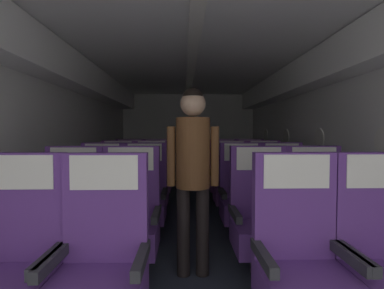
% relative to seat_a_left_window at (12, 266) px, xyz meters
% --- Properties ---
extents(ground, '(3.47, 7.68, 0.02)m').
position_rel_seat_a_left_window_xyz_m(ground, '(1.05, 2.03, -0.46)').
color(ground, '#2D3342').
extents(fuselage_shell, '(3.35, 7.33, 2.17)m').
position_rel_seat_a_left_window_xyz_m(fuselage_shell, '(1.06, 2.29, 1.11)').
color(fuselage_shell, silver).
rests_on(fuselage_shell, ground).
extents(seat_a_left_window, '(0.52, 0.49, 1.07)m').
position_rel_seat_a_left_window_xyz_m(seat_a_left_window, '(0.00, 0.00, 0.00)').
color(seat_a_left_window, '#38383D').
rests_on(seat_a_left_window, ground).
extents(seat_a_left_aisle, '(0.52, 0.49, 1.07)m').
position_rel_seat_a_left_window_xyz_m(seat_a_left_aisle, '(0.49, -0.03, 0.00)').
color(seat_a_left_aisle, '#38383D').
rests_on(seat_a_left_aisle, ground).
extents(seat_a_right_window, '(0.52, 0.49, 1.07)m').
position_rel_seat_a_left_window_xyz_m(seat_a_right_window, '(1.62, -0.01, 0.00)').
color(seat_a_right_window, '#38383D').
rests_on(seat_a_right_window, ground).
extents(seat_b_left_window, '(0.52, 0.49, 1.07)m').
position_rel_seat_a_left_window_xyz_m(seat_b_left_window, '(0.00, 0.83, 0.00)').
color(seat_b_left_window, '#38383D').
rests_on(seat_b_left_window, ground).
extents(seat_b_left_aisle, '(0.52, 0.49, 1.07)m').
position_rel_seat_a_left_window_xyz_m(seat_b_left_aisle, '(0.49, 0.84, 0.00)').
color(seat_b_left_aisle, '#38383D').
rests_on(seat_b_left_aisle, ground).
extents(seat_b_right_aisle, '(0.52, 0.49, 1.07)m').
position_rel_seat_a_left_window_xyz_m(seat_b_right_aisle, '(2.10, 0.84, 0.00)').
color(seat_b_right_aisle, '#38383D').
rests_on(seat_b_right_aisle, ground).
extents(seat_b_right_window, '(0.52, 0.49, 1.07)m').
position_rel_seat_a_left_window_xyz_m(seat_b_right_window, '(1.61, 0.84, 0.00)').
color(seat_b_right_window, '#38383D').
rests_on(seat_b_right_window, ground).
extents(seat_c_left_window, '(0.52, 0.49, 1.07)m').
position_rel_seat_a_left_window_xyz_m(seat_c_left_window, '(0.01, 1.70, 0.00)').
color(seat_c_left_window, '#38383D').
rests_on(seat_c_left_window, ground).
extents(seat_c_left_aisle, '(0.52, 0.49, 1.07)m').
position_rel_seat_a_left_window_xyz_m(seat_c_left_aisle, '(0.50, 1.69, 0.00)').
color(seat_c_left_aisle, '#38383D').
rests_on(seat_c_left_aisle, ground).
extents(seat_c_right_aisle, '(0.52, 0.49, 1.07)m').
position_rel_seat_a_left_window_xyz_m(seat_c_right_aisle, '(2.10, 1.70, 0.00)').
color(seat_c_right_aisle, '#38383D').
rests_on(seat_c_right_aisle, ground).
extents(seat_c_right_window, '(0.52, 0.49, 1.07)m').
position_rel_seat_a_left_window_xyz_m(seat_c_right_window, '(1.61, 1.68, 0.00)').
color(seat_c_right_window, '#38383D').
rests_on(seat_c_right_window, ground).
extents(seat_d_left_window, '(0.52, 0.49, 1.07)m').
position_rel_seat_a_left_window_xyz_m(seat_d_left_window, '(0.01, 2.54, 0.00)').
color(seat_d_left_window, '#38383D').
rests_on(seat_d_left_window, ground).
extents(seat_d_left_aisle, '(0.52, 0.49, 1.07)m').
position_rel_seat_a_left_window_xyz_m(seat_d_left_aisle, '(0.48, 2.55, 0.00)').
color(seat_d_left_aisle, '#38383D').
rests_on(seat_d_left_aisle, ground).
extents(seat_d_right_aisle, '(0.52, 0.49, 1.07)m').
position_rel_seat_a_left_window_xyz_m(seat_d_right_aisle, '(2.11, 2.55, 0.00)').
color(seat_d_right_aisle, '#38383D').
rests_on(seat_d_right_aisle, ground).
extents(seat_d_right_window, '(0.52, 0.49, 1.07)m').
position_rel_seat_a_left_window_xyz_m(seat_d_right_window, '(1.62, 2.52, 0.00)').
color(seat_d_right_window, '#38383D').
rests_on(seat_d_right_window, ground).
extents(seat_e_left_window, '(0.52, 0.49, 1.07)m').
position_rel_seat_a_left_window_xyz_m(seat_e_left_window, '(0.01, 3.40, 0.00)').
color(seat_e_left_window, '#38383D').
rests_on(seat_e_left_window, ground).
extents(seat_e_left_aisle, '(0.52, 0.49, 1.07)m').
position_rel_seat_a_left_window_xyz_m(seat_e_left_aisle, '(0.49, 3.38, 0.00)').
color(seat_e_left_aisle, '#38383D').
rests_on(seat_e_left_aisle, ground).
extents(seat_e_right_aisle, '(0.52, 0.49, 1.07)m').
position_rel_seat_a_left_window_xyz_m(seat_e_right_aisle, '(2.09, 3.39, 0.00)').
color(seat_e_right_aisle, '#38383D').
rests_on(seat_e_right_aisle, ground).
extents(seat_e_right_window, '(0.52, 0.49, 1.07)m').
position_rel_seat_a_left_window_xyz_m(seat_e_right_window, '(1.62, 3.40, 0.00)').
color(seat_e_right_window, '#38383D').
rests_on(seat_e_right_window, ground).
extents(flight_attendant, '(0.43, 0.28, 1.56)m').
position_rel_seat_a_left_window_xyz_m(flight_attendant, '(1.03, 0.80, 0.50)').
color(flight_attendant, black).
rests_on(flight_attendant, ground).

